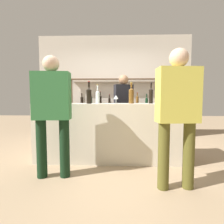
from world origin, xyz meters
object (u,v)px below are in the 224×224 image
Objects in this scene: counter_bottle_3 at (89,95)px; counter_bottle_5 at (151,95)px; server_behind_counter at (124,105)px; customer_left at (52,108)px; counter_bottle_4 at (163,96)px; counter_bottle_2 at (164,96)px; wine_glass at (116,97)px; counter_bottle_1 at (131,95)px; ice_bucket at (59,97)px; customer_right at (177,109)px; counter_bottle_0 at (98,96)px.

counter_bottle_3 is 1.04× the size of counter_bottle_5.
server_behind_counter is (-0.45, 0.74, -0.19)m from counter_bottle_5.
customer_left is 1.04× the size of server_behind_counter.
counter_bottle_4 is 1.95m from customer_left.
counter_bottle_2 reaches higher than wine_glass.
wine_glass is (-0.60, -0.16, -0.04)m from counter_bottle_5.
counter_bottle_1 is 0.72m from counter_bottle_3.
counter_bottle_2 is at bearing 28.90° from server_behind_counter.
wine_glass is 0.09× the size of server_behind_counter.
counter_bottle_5 is (1.05, 0.15, -0.00)m from counter_bottle_3.
ice_bucket is 0.81m from customer_left.
server_behind_counter is (-0.70, 0.53, -0.19)m from counter_bottle_4.
counter_bottle_3 is 1.35m from counter_bottle_4.
counter_bottle_1 is 0.22× the size of customer_right.
counter_bottle_0 is 0.93× the size of counter_bottle_3.
counter_bottle_1 is at bearing 25.92° from wine_glass.
counter_bottle_1 is at bearing 8.89° from counter_bottle_3.
customer_left is at bearing -151.35° from counter_bottle_4.
ice_bucket is at bearing -175.37° from counter_bottle_4.
server_behind_counter is at bearing 137.41° from counter_bottle_2.
server_behind_counter reaches higher than counter_bottle_2.
counter_bottle_2 is 0.27m from counter_bottle_5.
counter_bottle_4 is (0.00, 0.10, 0.01)m from counter_bottle_2.
wine_glass is 0.09× the size of customer_left.
counter_bottle_4 is at bearing 22.03° from counter_bottle_1.
customer_right is at bearing -104.33° from customer_left.
customer_right reaches higher than counter_bottle_5.
server_behind_counter is at bearing 121.21° from counter_bottle_5.
wine_glass is (-0.85, -0.26, -0.02)m from counter_bottle_2.
counter_bottle_4 is (1.30, 0.35, -0.01)m from counter_bottle_3.
counter_bottle_2 is 1.86m from ice_bucket.
counter_bottle_2 is 1.52× the size of ice_bucket.
counter_bottle_3 is at bearing 49.58° from customer_right.
counter_bottle_4 and counter_bottle_5 have the same top height.
counter_bottle_1 is 0.29m from wine_glass.
customer_right reaches higher than server_behind_counter.
counter_bottle_2 is 0.89m from wine_glass.
counter_bottle_1 is at bearing -63.15° from customer_left.
counter_bottle_3 is (-0.11, -0.32, 0.02)m from counter_bottle_0.
counter_bottle_4 is at bearing 15.07° from counter_bottle_3.
counter_bottle_3 is at bearing -52.80° from server_behind_counter.
customer_left is at bearing -153.37° from counter_bottle_5.
counter_bottle_0 is at bearing 10.20° from ice_bucket.
counter_bottle_5 is 0.22× the size of server_behind_counter.
counter_bottle_4 is at bearing -66.37° from customer_left.
counter_bottle_4 reaches higher than wine_glass.
customer_right is at bearing -30.88° from ice_bucket.
wine_glass is (-0.85, -0.36, -0.03)m from counter_bottle_4.
counter_bottle_5 is at bearing -68.39° from customer_left.
server_behind_counter is at bearing 97.85° from counter_bottle_1.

